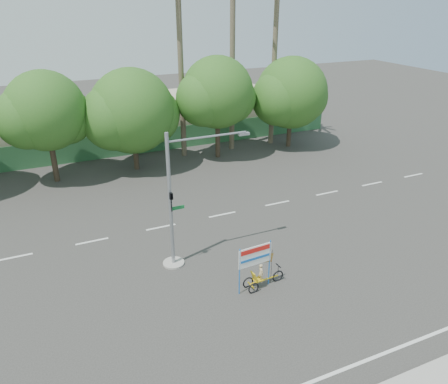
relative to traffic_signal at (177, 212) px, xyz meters
name	(u,v)px	position (x,y,z in m)	size (l,w,h in m)	color
ground	(253,296)	(2.20, -3.98, -2.92)	(120.00, 120.00, 0.00)	#33302D
fence	(138,143)	(2.20, 17.52, -1.92)	(38.00, 0.08, 2.00)	#336B3D
building_left	(8,131)	(-7.80, 22.02, -0.92)	(12.00, 8.00, 4.00)	#B8AF92
building_right	(205,112)	(10.20, 22.02, -1.12)	(14.00, 8.00, 3.60)	#B8AF92
tree_left	(45,114)	(-4.85, 14.02, 2.14)	(6.66, 5.60, 8.07)	#473828
tree_center	(131,113)	(1.14, 14.02, 1.55)	(7.62, 6.40, 7.85)	#473828
tree_right	(217,95)	(8.15, 14.02, 2.32)	(6.90, 5.80, 8.36)	#473828
tree_far_right	(291,95)	(15.15, 14.02, 1.73)	(7.38, 6.20, 7.94)	#473828
palm_tall	(233,24)	(10.20, 15.52, 7.55)	(3.73, 3.79, 17.45)	#70604C
palm_mid	(275,36)	(14.20, 15.52, 6.48)	(3.73, 3.79, 15.45)	#70604C
palm_short	(180,47)	(5.70, 15.52, 5.94)	(3.73, 3.79, 14.45)	#70604C
traffic_signal	(177,212)	(0.00, 0.00, 0.00)	(4.72, 1.10, 7.00)	gray
trike_billboard	(259,270)	(2.74, -3.50, -1.93)	(2.49, 0.61, 2.45)	black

